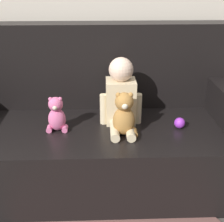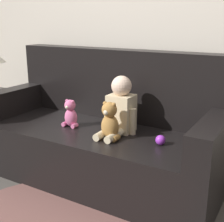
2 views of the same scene
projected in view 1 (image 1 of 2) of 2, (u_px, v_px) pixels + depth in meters
ground_plane at (94, 179)px, 2.22m from camera, size 12.00×12.00×0.00m
couch at (93, 131)px, 2.14m from camera, size 1.96×0.83×1.04m
person_baby at (121, 97)px, 1.99m from camera, size 0.27×0.37×0.43m
teddy_bear_brown at (124, 115)px, 1.85m from camera, size 0.16×0.13×0.28m
plush_toy_side at (57, 115)px, 1.92m from camera, size 0.13×0.10×0.22m
toy_ball at (180, 123)px, 1.98m from camera, size 0.07×0.07×0.07m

